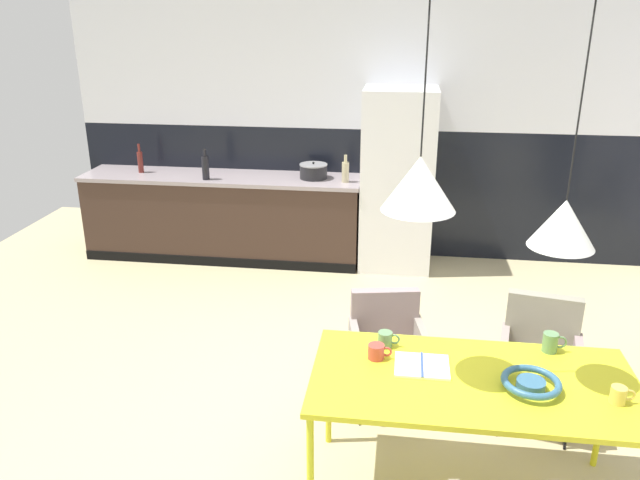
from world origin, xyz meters
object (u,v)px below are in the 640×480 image
object	(u,v)px
mug_wide_latte	(551,342)
refrigerator_column	(397,181)
open_book	(422,366)
bottle_wine_green	(205,167)
armchair_near_window	(540,346)
bottle_vinegar_dark	(345,171)
fruit_bowl	(531,383)
pendant_lamp_over_table_far	(563,223)
cooking_pot	(313,171)
mug_short_terracotta	(377,352)
armchair_head_of_table	(387,336)
mug_dark_espresso	(386,339)
bottle_oil_tall	(140,161)
dining_table	(473,387)
mug_tall_blue	(619,395)
pendant_lamp_over_table_near	(419,184)

from	to	relation	value
mug_wide_latte	refrigerator_column	bearing A→B (deg)	106.83
open_book	bottle_wine_green	size ratio (longest dim) A/B	0.91
armchair_near_window	bottle_vinegar_dark	xyz separation A→B (m)	(-1.48, 2.40, 0.48)
bottle_vinegar_dark	bottle_wine_green	size ratio (longest dim) A/B	0.88
fruit_bowl	pendant_lamp_over_table_far	distance (m)	0.81
pendant_lamp_over_table_far	refrigerator_column	bearing A→B (deg)	103.54
refrigerator_column	cooking_pot	size ratio (longest dim) A/B	6.39
cooking_pot	armchair_near_window	bearing A→B (deg)	-54.09
mug_short_terracotta	mug_wide_latte	world-z (taller)	mug_wide_latte
armchair_head_of_table	fruit_bowl	distance (m)	1.21
mug_dark_espresso	bottle_vinegar_dark	bearing A→B (deg)	99.95
armchair_near_window	cooking_pot	size ratio (longest dim) A/B	2.91
armchair_head_of_table	open_book	world-z (taller)	open_book
bottle_oil_tall	refrigerator_column	bearing A→B (deg)	-0.30
mug_dark_espresso	bottle_oil_tall	bearing A→B (deg)	131.61
armchair_head_of_table	open_book	size ratio (longest dim) A/B	2.71
bottle_vinegar_dark	bottle_oil_tall	size ratio (longest dim) A/B	0.90
mug_wide_latte	bottle_wine_green	world-z (taller)	bottle_wine_green
bottle_vinegar_dark	pendant_lamp_over_table_far	size ratio (longest dim) A/B	0.23
refrigerator_column	armchair_near_window	size ratio (longest dim) A/B	2.19
mug_short_terracotta	pendant_lamp_over_table_far	world-z (taller)	pendant_lamp_over_table_far
mug_dark_espresso	bottle_oil_tall	xyz separation A→B (m)	(-2.70, 3.04, 0.22)
dining_table	fruit_bowl	size ratio (longest dim) A/B	5.69
armchair_near_window	bottle_wine_green	distance (m)	3.73
mug_dark_espresso	mug_tall_blue	size ratio (longest dim) A/B	1.05
open_book	cooking_pot	distance (m)	3.40
bottle_oil_tall	pendant_lamp_over_table_far	size ratio (longest dim) A/B	0.26
mug_wide_latte	open_book	bearing A→B (deg)	-160.02
refrigerator_column	bottle_oil_tall	xyz separation A→B (m)	(-2.70, 0.01, 0.11)
fruit_bowl	mug_wide_latte	world-z (taller)	mug_wide_latte
refrigerator_column	pendant_lamp_over_table_near	bearing A→B (deg)	-87.82
mug_tall_blue	bottle_wine_green	xyz separation A→B (m)	(-3.04, 3.23, 0.23)
armchair_head_of_table	mug_dark_espresso	xyz separation A→B (m)	(0.00, -0.60, 0.31)
armchair_near_window	mug_wide_latte	xyz separation A→B (m)	(-0.07, -0.47, 0.29)
cooking_pot	pendant_lamp_over_table_far	bearing A→B (deg)	-63.48
refrigerator_column	mug_short_terracotta	bearing A→B (deg)	-90.80
refrigerator_column	armchair_near_window	distance (m)	2.69
armchair_near_window	mug_dark_espresso	bearing A→B (deg)	39.79
armchair_head_of_table	bottle_wine_green	world-z (taller)	bottle_wine_green
armchair_head_of_table	bottle_vinegar_dark	size ratio (longest dim) A/B	2.79
dining_table	bottle_vinegar_dark	size ratio (longest dim) A/B	6.01
refrigerator_column	pendant_lamp_over_table_far	bearing A→B (deg)	-76.46
bottle_vinegar_dark	cooking_pot	bearing A→B (deg)	163.18
armchair_near_window	open_book	distance (m)	1.08
mug_wide_latte	pendant_lamp_over_table_far	size ratio (longest dim) A/B	0.11
armchair_head_of_table	cooking_pot	size ratio (longest dim) A/B	2.70
mug_dark_espresso	pendant_lamp_over_table_far	distance (m)	1.15
refrigerator_column	open_book	world-z (taller)	refrigerator_column
pendant_lamp_over_table_near	bottle_wine_green	bearing A→B (deg)	123.27
armchair_near_window	open_book	size ratio (longest dim) A/B	2.92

